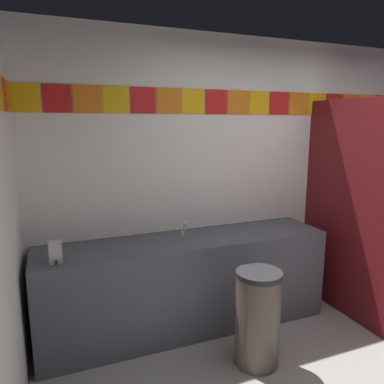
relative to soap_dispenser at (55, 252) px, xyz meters
The scene contains 6 objects.
wall_back 2.11m from the soap_dispenser, 13.40° to the left, with size 4.52×0.09×2.58m.
vanity_counter 1.18m from the soap_dispenser, ahead, with size 2.51×0.56×0.82m.
faucet_center 1.09m from the soap_dispenser, 13.27° to the left, with size 0.04×0.10×0.14m.
soap_dispenser is the anchor object (origin of this frame).
toilet 3.08m from the soap_dispenser, ahead, with size 0.39×0.49×0.74m.
trash_bin 1.55m from the soap_dispenser, 19.99° to the right, with size 0.34×0.34×0.74m.
Camera 1 is at (-2.01, -1.32, 1.81)m, focal length 33.90 mm.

